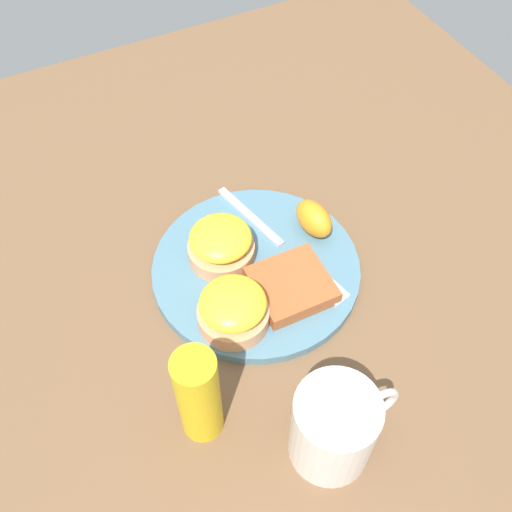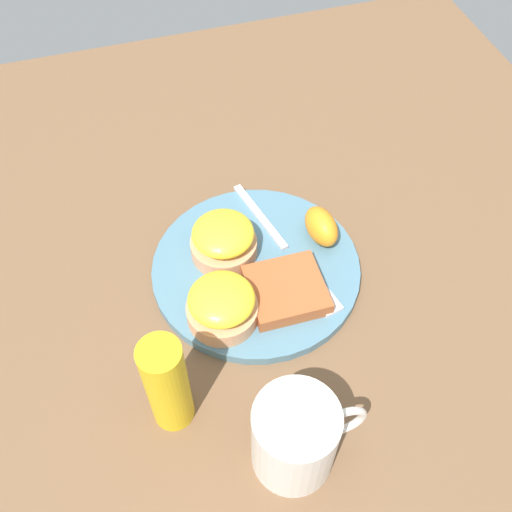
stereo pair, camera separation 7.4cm
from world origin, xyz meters
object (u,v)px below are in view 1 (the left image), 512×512
sandwich_benedict_left (221,244)px  sandwich_benedict_right (233,309)px  orange_wedge (314,219)px  condiment_bottle (199,396)px  fork (286,249)px  hashbrown_patty (292,285)px  cup (334,428)px

sandwich_benedict_left → sandwich_benedict_right: bearing=-106.1°
orange_wedge → condiment_bottle: condiment_bottle is taller
orange_wedge → fork: bearing=-161.9°
orange_wedge → fork: orange_wedge is taller
sandwich_benedict_left → fork: 0.09m
sandwich_benedict_right → condiment_bottle: (-0.08, -0.09, 0.03)m
sandwich_benedict_left → fork: bearing=-19.5°
orange_wedge → condiment_bottle: size_ratio=0.44×
sandwich_benedict_right → hashbrown_patty: (0.08, 0.01, -0.02)m
hashbrown_patty → fork: (0.02, 0.06, -0.01)m
fork → sandwich_benedict_left: bearing=160.5°
sandwich_benedict_left → orange_wedge: size_ratio=1.40×
orange_wedge → cup: (-0.12, -0.26, 0.02)m
fork → condiment_bottle: condiment_bottle is taller
orange_wedge → condiment_bottle: 0.29m
orange_wedge → cup: size_ratio=0.51×
sandwich_benedict_left → cup: bearing=-89.8°
fork → hashbrown_patty: bearing=-112.6°
orange_wedge → sandwich_benedict_right: bearing=-152.3°
sandwich_benedict_left → sandwich_benedict_right: (-0.03, -0.09, 0.00)m
hashbrown_patty → sandwich_benedict_left: bearing=123.0°
cup → condiment_bottle: bearing=142.5°
sandwich_benedict_right → orange_wedge: sandwich_benedict_right is taller
sandwich_benedict_left → sandwich_benedict_right: size_ratio=1.00×
sandwich_benedict_right → cup: (0.03, -0.18, 0.01)m
condiment_bottle → hashbrown_patty: bearing=32.0°
sandwich_benedict_right → condiment_bottle: condiment_bottle is taller
sandwich_benedict_right → fork: (0.10, 0.06, -0.02)m
sandwich_benedict_left → condiment_bottle: size_ratio=0.61×
orange_wedge → fork: size_ratio=0.25×
sandwich_benedict_left → cup: size_ratio=0.72×
sandwich_benedict_left → hashbrown_patty: bearing=-57.0°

